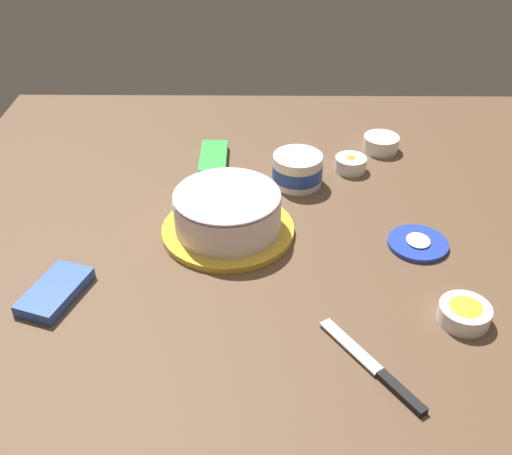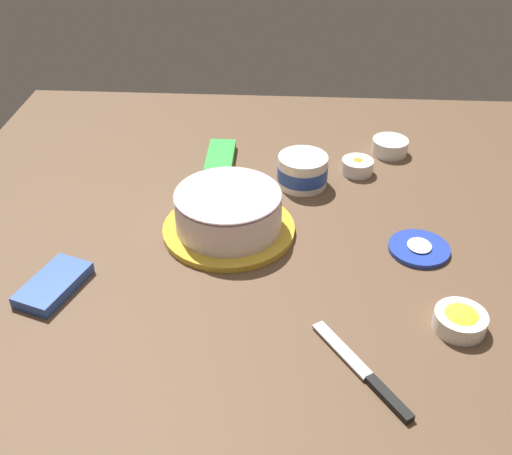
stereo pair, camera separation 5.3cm
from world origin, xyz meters
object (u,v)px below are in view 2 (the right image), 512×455
at_px(sprinkle_bowl_orange, 357,166).
at_px(sprinkle_bowl_green, 390,146).
at_px(spreading_knife, 369,377).
at_px(frosting_tub, 303,170).
at_px(frosting_tub_lid, 419,248).
at_px(sprinkle_bowl_yellow, 460,320).
at_px(frosted_cake, 228,212).
at_px(candy_box_upper, 54,285).
at_px(candy_box_lower, 220,158).

relative_size(sprinkle_bowl_orange, sprinkle_bowl_green, 0.84).
height_order(spreading_knife, sprinkle_bowl_orange, sprinkle_bowl_orange).
bearing_deg(frosting_tub, frosting_tub_lid, -136.12).
xyz_separation_m(sprinkle_bowl_yellow, sprinkle_bowl_orange, (0.53, 0.14, -0.00)).
bearing_deg(spreading_knife, frosting_tub_lid, -20.89).
xyz_separation_m(frosted_cake, sprinkle_bowl_green, (0.37, -0.38, -0.03)).
xyz_separation_m(sprinkle_bowl_orange, candy_box_upper, (-0.47, 0.60, -0.01)).
relative_size(sprinkle_bowl_yellow, candy_box_upper, 0.63).
xyz_separation_m(frosting_tub, sprinkle_bowl_orange, (0.06, -0.13, -0.02)).
relative_size(spreading_knife, candy_box_upper, 1.41).
relative_size(sprinkle_bowl_green, candy_box_lower, 0.57).
height_order(spreading_knife, candy_box_lower, candy_box_lower).
bearing_deg(frosting_tub_lid, frosting_tub, 43.88).
distance_m(frosted_cake, candy_box_upper, 0.37).
bearing_deg(candy_box_lower, sprinkle_bowl_yellow, -140.37).
height_order(sprinkle_bowl_green, candy_box_upper, sprinkle_bowl_green).
bearing_deg(sprinkle_bowl_yellow, spreading_knife, 127.15).
bearing_deg(candy_box_lower, frosted_cake, -171.07).
height_order(frosted_cake, spreading_knife, frosted_cake).
distance_m(frosted_cake, sprinkle_bowl_green, 0.53).
relative_size(spreading_knife, sprinkle_bowl_green, 2.26).
bearing_deg(frosting_tub, frosted_cake, 142.88).
distance_m(frosted_cake, spreading_knife, 0.47).
xyz_separation_m(frosted_cake, frosting_tub_lid, (-0.04, -0.39, -0.04)).
relative_size(frosted_cake, spreading_knife, 1.36).
bearing_deg(sprinkle_bowl_orange, candy_box_lower, 84.22).
bearing_deg(spreading_knife, candy_box_upper, 72.07).
bearing_deg(sprinkle_bowl_orange, spreading_knife, 177.46).
bearing_deg(frosting_tub_lid, sprinkle_bowl_green, 1.69).
xyz_separation_m(frosting_tub, candy_box_upper, (-0.41, 0.46, -0.03)).
bearing_deg(sprinkle_bowl_orange, candy_box_upper, 128.28).
relative_size(frosted_cake, frosting_tub, 2.36).
xyz_separation_m(frosting_tub_lid, candy_box_lower, (0.34, 0.44, 0.01)).
relative_size(frosted_cake, candy_box_lower, 1.76).
height_order(frosted_cake, frosting_tub_lid, frosted_cake).
distance_m(frosted_cake, frosting_tub, 0.26).
bearing_deg(sprinkle_bowl_orange, sprinkle_bowl_yellow, -165.46).
bearing_deg(spreading_knife, sprinkle_bowl_orange, -2.54).
distance_m(sprinkle_bowl_green, candy_box_upper, 0.90).
distance_m(spreading_knife, candy_box_lower, 0.76).
bearing_deg(sprinkle_bowl_orange, frosting_tub_lid, -161.59).
bearing_deg(candy_box_upper, frosted_cake, -37.41).
bearing_deg(frosted_cake, sprinkle_bowl_orange, -47.24).
bearing_deg(sprinkle_bowl_green, candy_box_upper, 129.98).
bearing_deg(spreading_knife, sprinkle_bowl_yellow, -52.85).
distance_m(sprinkle_bowl_green, candy_box_lower, 0.44).
relative_size(sprinkle_bowl_green, candy_box_upper, 0.63).
height_order(frosting_tub_lid, sprinkle_bowl_green, sprinkle_bowl_green).
height_order(sprinkle_bowl_yellow, sprinkle_bowl_green, same).
bearing_deg(candy_box_lower, candy_box_upper, 152.38).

